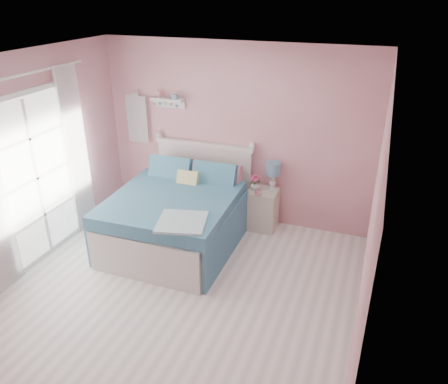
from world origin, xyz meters
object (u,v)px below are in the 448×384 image
Objects in this scene: table_lamp at (273,171)px; teacup at (258,192)px; nightstand at (262,209)px; vase at (255,185)px; bed at (178,216)px.

teacup is at bearing -119.68° from table_lamp.
nightstand is 0.39m from vase.
nightstand is at bearing 78.53° from teacup.
vase reaches higher than teacup.
table_lamp is 4.22× the size of teacup.
vase is 0.17m from teacup.
table_lamp is at bearing 36.72° from bed.
teacup is (-0.14, -0.25, -0.25)m from table_lamp.
bed is at bearing -138.29° from vase.
table_lamp is 0.33m from vase.
vase is (-0.12, -0.01, 0.37)m from nightstand.
bed is 14.65× the size of vase.
bed is 1.15m from teacup.
bed reaches higher than nightstand.
nightstand is at bearing 36.46° from bed.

